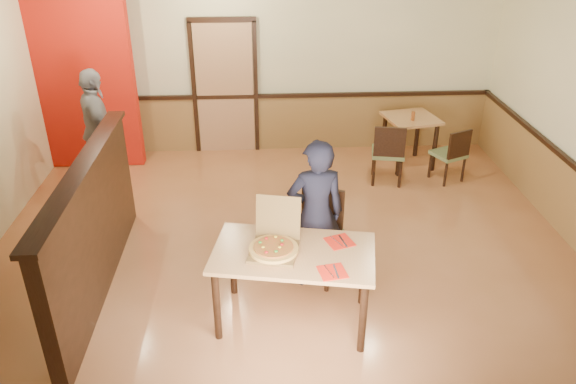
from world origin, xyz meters
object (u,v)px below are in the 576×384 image
side_table (410,128)px  passerby (98,131)px  diner_chair (318,231)px  diner (316,215)px  side_chair_right (452,153)px  pizza_box (274,245)px  condiment (413,116)px  main_table (293,261)px  side_chair_left (388,151)px

side_table → passerby: bearing=-173.0°
passerby → diner_chair: bearing=-152.3°
side_table → diner: diner is taller
side_chair_right → passerby: bearing=-25.4°
passerby → side_chair_right: bearing=-114.7°
diner_chair → diner: (-0.04, -0.15, 0.29)m
diner_chair → side_chair_right: 3.09m
side_table → pizza_box: (-2.19, -3.54, 0.25)m
side_table → diner: size_ratio=0.53×
side_chair_right → condiment: condiment is taller
main_table → passerby: 3.93m
diner → passerby: size_ratio=0.95×
side_chair_right → diner: diner is taller
side_chair_right → pizza_box: pizza_box is taller
main_table → side_table: bearing=71.0°
side_chair_right → condiment: (-0.49, 0.47, 0.41)m
side_table → passerby: passerby is taller
pizza_box → diner: bearing=65.7°
main_table → passerby: passerby is taller
main_table → side_chair_right: side_chair_right is taller
main_table → side_chair_left: 3.34m
side_chair_left → pizza_box: size_ratio=1.58×
diner_chair → condiment: (1.68, 2.66, 0.31)m
side_chair_right → side_table: side_chair_right is taller
diner_chair → side_table: diner_chair is taller
side_chair_right → passerby: 5.03m
diner → passerby: passerby is taller
condiment → pizza_box: bearing=-122.6°
diner_chair → side_table: bearing=82.9°
main_table → side_table: main_table is taller
main_table → side_chair_right: (2.49, 2.96, -0.25)m
condiment → main_table: bearing=-120.2°
diner → pizza_box: diner is taller
main_table → pizza_box: pizza_box is taller
side_table → condiment: (-0.02, -0.14, 0.25)m
passerby → pizza_box: (2.34, -2.98, -0.01)m
main_table → side_chair_right: size_ratio=1.98×
diner → condiment: bearing=-128.7°
side_chair_right → diner: (-2.22, -2.33, 0.38)m
diner_chair → side_table: 3.27m
diner_chair → passerby: (-2.83, 2.23, 0.33)m
diner → pizza_box: (-0.44, -0.60, 0.03)m
side_chair_right → side_table: size_ratio=0.94×
pizza_box → condiment: bearing=69.6°
side_chair_right → passerby: (-5.01, 0.05, 0.42)m
side_table → passerby: size_ratio=0.50×
passerby → pizza_box: 3.79m
main_table → condiment: bearing=70.2°
side_chair_left → condiment: 0.75m
side_table → pizza_box: 4.17m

